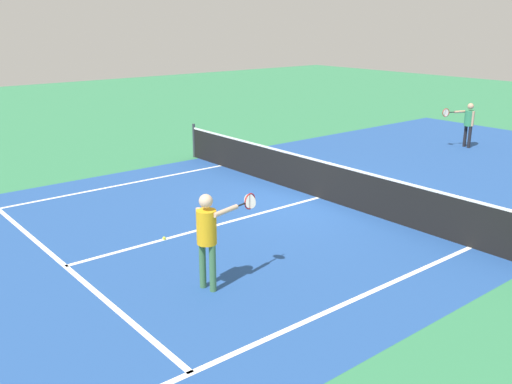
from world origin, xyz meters
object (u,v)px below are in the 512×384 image
(player_near, at_px, (208,231))
(player_far, at_px, (468,120))
(net, at_px, (319,179))
(tennis_ball_mid_court, at_px, (164,238))

(player_near, relative_size, player_far, 1.07)
(net, bearing_deg, player_near, -64.41)
(net, distance_m, tennis_ball_mid_court, 4.40)
(player_near, xyz_separation_m, player_far, (-3.20, 12.92, -0.08))
(player_near, height_order, tennis_ball_mid_court, player_near)
(net, bearing_deg, player_far, 96.10)
(net, relative_size, tennis_ball_mid_court, 169.69)
(net, bearing_deg, tennis_ball_mid_court, -89.85)
(tennis_ball_mid_court, bearing_deg, net, 90.15)
(player_far, height_order, tennis_ball_mid_court, player_far)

